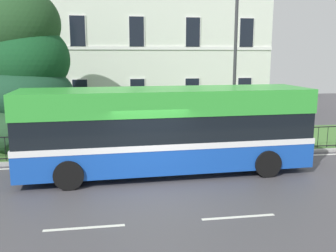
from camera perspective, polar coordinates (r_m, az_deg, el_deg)
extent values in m
cube|color=#464449|center=(11.46, -1.98, -10.93)|extent=(60.00, 56.00, 0.06)
cube|color=silver|center=(14.89, -3.73, -5.66)|extent=(54.00, 0.14, 0.01)
cube|color=silver|center=(9.75, -12.76, -15.04)|extent=(2.00, 0.12, 0.01)
cube|color=silver|center=(10.27, 10.80, -13.59)|extent=(2.00, 0.12, 0.01)
cube|color=#9E9E99|center=(15.32, -3.90, -4.96)|extent=(57.00, 0.24, 0.12)
cube|color=#487836|center=(17.96, -4.69, -2.62)|extent=(57.00, 5.22, 0.12)
cube|color=silver|center=(25.88, -5.58, 14.29)|extent=(16.38, 8.15, 11.40)
cube|color=white|center=(21.74, -4.83, 11.90)|extent=(16.38, 0.06, 0.20)
cube|color=#2D333D|center=(21.93, -4.69, 2.90)|extent=(1.10, 0.06, 2.20)
cube|color=white|center=(22.32, -21.79, 4.45)|extent=(0.93, 0.04, 1.76)
cube|color=black|center=(22.30, -21.81, 4.44)|extent=(0.83, 0.03, 1.66)
cube|color=white|center=(21.83, -13.36, 4.80)|extent=(0.93, 0.04, 1.76)
cube|color=black|center=(21.81, -13.36, 4.80)|extent=(0.83, 0.03, 1.66)
cube|color=white|center=(21.83, -4.72, 5.06)|extent=(0.93, 0.04, 1.76)
cube|color=black|center=(21.81, -4.72, 5.05)|extent=(0.83, 0.03, 1.66)
cube|color=white|center=(22.32, 3.73, 5.20)|extent=(0.93, 0.04, 1.76)
cube|color=black|center=(22.30, 3.74, 5.19)|extent=(0.83, 0.03, 1.66)
cube|color=white|center=(23.26, 11.66, 5.22)|extent=(0.93, 0.04, 1.76)
cube|color=black|center=(23.25, 11.68, 5.22)|extent=(0.83, 0.03, 1.66)
cube|color=white|center=(22.26, -22.44, 13.45)|extent=(0.93, 0.04, 1.76)
cube|color=black|center=(22.24, -22.45, 13.45)|extent=(0.83, 0.03, 1.66)
cube|color=white|center=(21.77, -13.77, 14.02)|extent=(0.93, 0.04, 1.76)
cube|color=black|center=(21.75, -13.77, 14.02)|extent=(0.83, 0.03, 1.66)
cube|color=white|center=(21.77, -4.87, 14.28)|extent=(0.93, 0.04, 1.76)
cube|color=black|center=(21.75, -4.86, 14.28)|extent=(0.83, 0.03, 1.66)
cube|color=white|center=(22.26, 3.84, 14.22)|extent=(0.93, 0.04, 1.76)
cube|color=black|center=(22.24, 3.86, 14.22)|extent=(0.83, 0.03, 1.66)
cube|color=white|center=(23.20, 12.00, 13.87)|extent=(0.93, 0.04, 1.76)
cube|color=black|center=(23.18, 12.01, 13.87)|extent=(0.83, 0.03, 1.66)
cube|color=black|center=(15.39, -2.74, -1.01)|extent=(17.01, 0.04, 0.04)
cube|color=black|center=(15.59, -2.71, -4.14)|extent=(17.01, 0.04, 0.04)
cylinder|color=black|center=(15.94, -23.75, -3.26)|extent=(0.02, 0.02, 0.95)
cylinder|color=black|center=(15.83, -22.14, -3.24)|extent=(0.02, 0.02, 0.95)
cylinder|color=black|center=(15.73, -20.51, -3.21)|extent=(0.02, 0.02, 0.95)
cylinder|color=black|center=(15.64, -18.86, -3.17)|extent=(0.02, 0.02, 0.95)
cylinder|color=black|center=(15.57, -17.19, -3.14)|extent=(0.02, 0.02, 0.95)
cylinder|color=black|center=(15.51, -15.51, -3.10)|extent=(0.02, 0.02, 0.95)
cylinder|color=black|center=(15.46, -13.81, -3.06)|extent=(0.02, 0.02, 0.95)
cylinder|color=black|center=(15.43, -12.11, -3.02)|extent=(0.02, 0.02, 0.95)
cylinder|color=black|center=(15.41, -10.40, -2.97)|extent=(0.02, 0.02, 0.95)
cylinder|color=black|center=(15.40, -8.69, -2.92)|extent=(0.02, 0.02, 0.95)
cylinder|color=black|center=(15.41, -6.98, -2.87)|extent=(0.02, 0.02, 0.95)
cylinder|color=black|center=(15.43, -5.27, -2.82)|extent=(0.02, 0.02, 0.95)
cylinder|color=black|center=(15.47, -3.57, -2.76)|extent=(0.02, 0.02, 0.95)
cylinder|color=black|center=(15.52, -1.88, -2.70)|extent=(0.02, 0.02, 0.95)
cylinder|color=black|center=(15.58, -0.20, -2.64)|extent=(0.02, 0.02, 0.95)
cylinder|color=black|center=(15.65, 1.46, -2.58)|extent=(0.02, 0.02, 0.95)
cylinder|color=black|center=(15.74, 3.11, -2.51)|extent=(0.02, 0.02, 0.95)
cylinder|color=black|center=(15.84, 4.73, -2.45)|extent=(0.02, 0.02, 0.95)
cylinder|color=black|center=(15.96, 6.34, -2.38)|extent=(0.02, 0.02, 0.95)
cylinder|color=black|center=(16.08, 7.92, -2.32)|extent=(0.02, 0.02, 0.95)
cylinder|color=black|center=(16.22, 9.47, -2.25)|extent=(0.02, 0.02, 0.95)
cylinder|color=black|center=(16.37, 11.00, -2.18)|extent=(0.02, 0.02, 0.95)
cylinder|color=black|center=(16.53, 12.50, -2.11)|extent=(0.02, 0.02, 0.95)
cylinder|color=black|center=(16.71, 13.97, -2.04)|extent=(0.02, 0.02, 0.95)
cylinder|color=black|center=(16.89, 15.40, -1.98)|extent=(0.02, 0.02, 0.95)
cylinder|color=black|center=(17.08, 16.81, -1.91)|extent=(0.02, 0.02, 0.95)
cylinder|color=black|center=(17.29, 18.18, -1.84)|extent=(0.02, 0.02, 0.95)
cylinder|color=black|center=(17.50, 19.52, -1.77)|extent=(0.02, 0.02, 0.95)
cylinder|color=black|center=(17.72, 20.83, -1.71)|extent=(0.02, 0.02, 0.95)
cylinder|color=black|center=(17.96, 22.10, -1.64)|extent=(0.02, 0.02, 0.95)
cylinder|color=black|center=(18.20, 23.34, -1.58)|extent=(0.02, 0.02, 0.95)
cylinder|color=#423328|center=(18.05, -20.02, -1.03)|extent=(0.51, 0.51, 1.21)
ellipsoid|color=#1F4024|center=(18.00, -20.35, -0.29)|extent=(4.23, 4.23, 2.53)
ellipsoid|color=#173E27|center=(17.79, -20.22, 4.61)|extent=(3.71, 3.71, 2.54)
ellipsoid|color=#144421|center=(17.80, -20.08, 9.60)|extent=(3.24, 3.24, 3.07)
ellipsoid|color=#1F4120|center=(17.92, -21.17, 14.48)|extent=(3.07, 3.07, 2.96)
cube|color=#174AB2|center=(13.52, -0.26, -3.99)|extent=(10.33, 2.81, 1.01)
cube|color=white|center=(13.41, -0.26, -2.06)|extent=(10.35, 2.83, 0.20)
cube|color=black|center=(13.30, -0.26, 0.11)|extent=(10.25, 2.77, 0.95)
cube|color=green|center=(13.17, -0.26, 3.95)|extent=(10.33, 2.81, 0.84)
cube|color=black|center=(15.11, 19.31, 0.60)|extent=(0.12, 2.10, 0.88)
cube|color=black|center=(14.99, 19.53, 4.00)|extent=(0.12, 1.80, 0.54)
cylinder|color=silver|center=(16.04, 17.62, -3.19)|extent=(0.05, 0.20, 0.20)
cylinder|color=silver|center=(14.70, 20.57, -4.62)|extent=(0.05, 0.20, 0.20)
cylinder|color=black|center=(15.64, 11.22, -3.23)|extent=(0.97, 0.33, 0.96)
cylinder|color=black|center=(13.53, 15.02, -5.60)|extent=(0.97, 0.33, 0.96)
cylinder|color=black|center=(14.57, -14.39, -4.40)|extent=(0.97, 0.33, 0.96)
cylinder|color=black|center=(12.27, -15.04, -7.29)|extent=(0.97, 0.33, 0.96)
cylinder|color=#333338|center=(16.38, 10.21, 7.65)|extent=(0.14, 0.14, 6.49)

